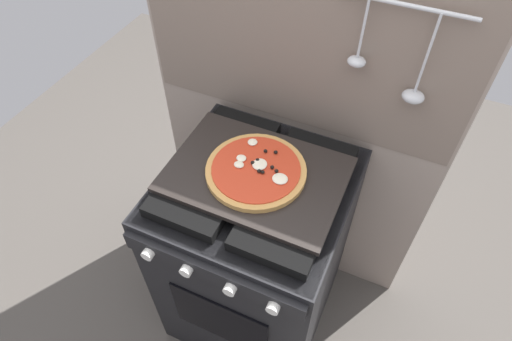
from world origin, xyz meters
TOP-DOWN VIEW (x-y plane):
  - ground_plane at (0.00, 0.00)m, footprint 4.00×4.00m
  - kitchen_backsplash at (0.00, 0.33)m, footprint 1.10×0.09m
  - stove at (-0.00, -0.00)m, footprint 0.60×0.64m
  - baking_tray at (0.00, 0.00)m, footprint 0.54×0.38m
  - pizza_left at (-0.00, -0.00)m, footprint 0.31×0.31m

SIDE VIEW (x-z plane):
  - ground_plane at x=0.00m, z-range 0.00..0.00m
  - stove at x=0.00m, z-range 0.00..0.90m
  - kitchen_backsplash at x=0.00m, z-range 0.01..1.56m
  - baking_tray at x=0.00m, z-range 0.90..0.92m
  - pizza_left at x=0.00m, z-range 0.91..0.94m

